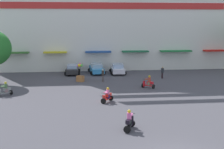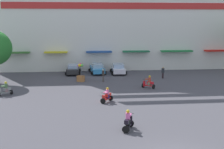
{
  "view_description": "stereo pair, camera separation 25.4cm",
  "coord_description": "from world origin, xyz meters",
  "views": [
    {
      "loc": [
        -5.3,
        -14.52,
        7.68
      ],
      "look_at": [
        -2.08,
        16.27,
        1.96
      ],
      "focal_mm": 46.63,
      "sensor_mm": 36.0,
      "label": 1
    },
    {
      "loc": [
        -5.04,
        -14.55,
        7.68
      ],
      "look_at": [
        -2.08,
        16.27,
        1.96
      ],
      "focal_mm": 46.63,
      "sensor_mm": 36.0,
      "label": 2
    }
  ],
  "objects": [
    {
      "name": "ground_plane",
      "position": [
        0.0,
        13.0,
        0.0
      ],
      "size": [
        128.0,
        128.0,
        0.0
      ],
      "primitive_type": "plane",
      "color": "#49474E"
    },
    {
      "name": "colonial_building",
      "position": [
        0.0,
        35.81,
        9.26
      ],
      "size": [
        36.83,
        15.99,
        21.28
      ],
      "color": "silver",
      "rests_on": "ground"
    },
    {
      "name": "parked_car_0",
      "position": [
        -6.69,
        27.74,
        0.72
      ],
      "size": [
        2.29,
        4.15,
        1.4
      ],
      "color": "#272728",
      "rests_on": "ground"
    },
    {
      "name": "parked_car_1",
      "position": [
        -3.16,
        27.92,
        0.73
      ],
      "size": [
        2.58,
        4.52,
        1.45
      ],
      "color": "#348BCB",
      "rests_on": "ground"
    },
    {
      "name": "parked_car_2",
      "position": [
        -0.09,
        27.28,
        0.74
      ],
      "size": [
        2.39,
        3.88,
        1.48
      ],
      "color": "silver",
      "rests_on": "ground"
    },
    {
      "name": "scooter_rider_0",
      "position": [
        2.32,
        17.73,
        0.61
      ],
      "size": [
        1.48,
        1.35,
        1.52
      ],
      "color": "black",
      "rests_on": "ground"
    },
    {
      "name": "scooter_rider_1",
      "position": [
        -2.01,
        4.96,
        0.65
      ],
      "size": [
        1.05,
        1.52,
        1.54
      ],
      "color": "black",
      "rests_on": "ground"
    },
    {
      "name": "scooter_rider_4",
      "position": [
        -2.94,
        12.35,
        0.59
      ],
      "size": [
        1.3,
        1.46,
        1.43
      ],
      "color": "black",
      "rests_on": "ground"
    },
    {
      "name": "scooter_rider_5",
      "position": [
        -13.31,
        15.88,
        0.61
      ],
      "size": [
        1.5,
        1.3,
        1.48
      ],
      "color": "black",
      "rests_on": "ground"
    },
    {
      "name": "pedestrian_0",
      "position": [
        5.52,
        23.31,
        0.9
      ],
      "size": [
        0.54,
        0.54,
        1.6
      ],
      "color": "black",
      "rests_on": "ground"
    },
    {
      "name": "pedestrian_1",
      "position": [
        -2.67,
        21.85,
        0.94
      ],
      "size": [
        0.42,
        0.42,
        1.65
      ],
      "color": "#48403D",
      "rests_on": "ground"
    },
    {
      "name": "balloon_vendor_cart",
      "position": [
        -5.55,
        22.24,
        1.14
      ],
      "size": [
        1.07,
        0.93,
        2.39
      ],
      "color": "#A56839",
      "rests_on": "ground"
    }
  ]
}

